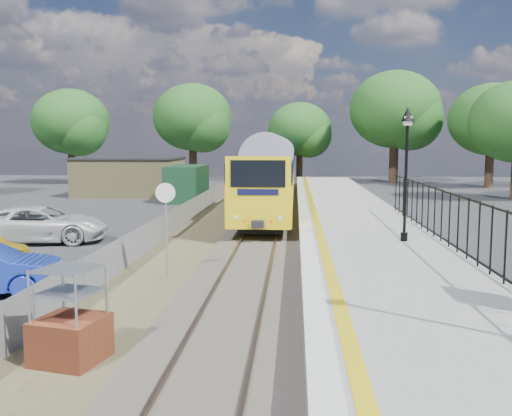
# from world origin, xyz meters

# --- Properties ---
(ground) EXTENTS (120.00, 120.00, 0.00)m
(ground) POSITION_xyz_m (0.00, 0.00, 0.00)
(ground) COLOR #2D2D30
(ground) RESTS_ON ground
(track_bed) EXTENTS (5.90, 80.00, 0.29)m
(track_bed) POSITION_xyz_m (-0.47, 9.67, 0.09)
(track_bed) COLOR #473F38
(track_bed) RESTS_ON ground
(platform) EXTENTS (5.00, 70.00, 0.90)m
(platform) POSITION_xyz_m (4.20, 8.00, 0.45)
(platform) COLOR gray
(platform) RESTS_ON ground
(platform_edge) EXTENTS (0.90, 70.00, 0.01)m
(platform_edge) POSITION_xyz_m (2.14, 8.00, 0.90)
(platform_edge) COLOR silver
(platform_edge) RESTS_ON platform
(victorian_lamp_north) EXTENTS (0.44, 0.44, 4.60)m
(victorian_lamp_north) POSITION_xyz_m (5.30, 6.00, 4.30)
(victorian_lamp_north) COLOR black
(victorian_lamp_north) RESTS_ON platform
(palisade_fence) EXTENTS (0.12, 26.00, 2.00)m
(palisade_fence) POSITION_xyz_m (6.55, 2.24, 1.84)
(palisade_fence) COLOR black
(palisade_fence) RESTS_ON platform
(wire_fence) EXTENTS (0.06, 52.00, 1.20)m
(wire_fence) POSITION_xyz_m (-4.20, 12.00, 0.60)
(wire_fence) COLOR #999EA3
(wire_fence) RESTS_ON ground
(outbuilding) EXTENTS (10.80, 10.10, 3.12)m
(outbuilding) POSITION_xyz_m (-10.91, 31.21, 1.52)
(outbuilding) COLOR #978A55
(outbuilding) RESTS_ON ground
(tree_line) EXTENTS (56.80, 43.80, 11.88)m
(tree_line) POSITION_xyz_m (1.40, 42.00, 6.61)
(tree_line) COLOR #332319
(tree_line) RESTS_ON ground
(train) EXTENTS (2.82, 40.83, 3.51)m
(train) POSITION_xyz_m (0.00, 29.78, 2.34)
(train) COLOR yellow
(train) RESTS_ON ground
(brick_plinth) EXTENTS (1.44, 1.44, 1.94)m
(brick_plinth) POSITION_xyz_m (-2.81, -3.41, 0.93)
(brick_plinth) COLOR #984326
(brick_plinth) RESTS_ON ground
(speed_sign) EXTENTS (0.59, 0.22, 3.05)m
(speed_sign) POSITION_xyz_m (-2.50, 3.56, 2.11)
(speed_sign) COLOR #999EA3
(speed_sign) RESTS_ON ground
(car_white) EXTENTS (6.01, 3.51, 1.57)m
(car_white) POSITION_xyz_m (-9.46, 9.83, 0.79)
(car_white) COLOR silver
(car_white) RESTS_ON ground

